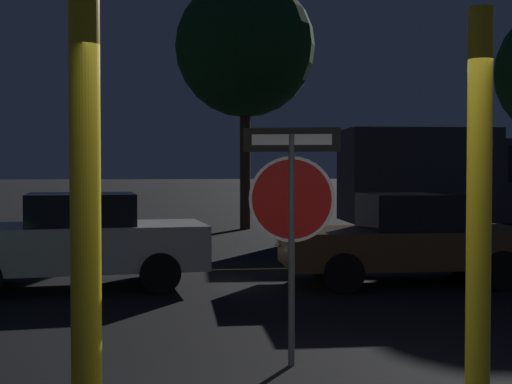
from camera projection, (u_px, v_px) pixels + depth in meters
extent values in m
cube|color=gold|center=(205.00, 270.00, 12.86)|extent=(37.81, 0.12, 0.01)
cylinder|color=#4C4C51|center=(292.00, 250.00, 6.56)|extent=(0.06, 0.06, 2.14)
cylinder|color=white|center=(292.00, 199.00, 6.55)|extent=(0.77, 0.20, 0.79)
cylinder|color=#B71414|center=(292.00, 199.00, 6.55)|extent=(0.72, 0.19, 0.74)
cube|color=black|center=(292.00, 140.00, 6.53)|extent=(0.88, 0.24, 0.22)
cube|color=white|center=(292.00, 140.00, 6.53)|extent=(0.72, 0.20, 0.10)
cylinder|color=yellow|center=(85.00, 196.00, 3.91)|extent=(0.17, 0.17, 3.34)
cylinder|color=yellow|center=(479.00, 235.00, 4.44)|extent=(0.15, 0.15, 2.82)
cube|color=silver|center=(73.00, 246.00, 10.93)|extent=(4.15, 2.11, 0.67)
cube|color=black|center=(81.00, 209.00, 10.94)|extent=(1.74, 1.63, 0.48)
cylinder|color=black|center=(160.00, 273.00, 10.43)|extent=(0.62, 0.26, 0.60)
cylinder|color=black|center=(150.00, 259.00, 12.04)|extent=(0.62, 0.26, 0.60)
cube|color=brown|center=(407.00, 247.00, 11.33)|extent=(3.95, 1.76, 0.57)
cube|color=black|center=(414.00, 211.00, 11.32)|extent=(1.60, 1.46, 0.56)
cylinder|color=black|center=(344.00, 273.00, 10.41)|extent=(0.61, 0.22, 0.60)
cylinder|color=black|center=(321.00, 260.00, 11.99)|extent=(0.61, 0.22, 0.60)
cylinder|color=black|center=(502.00, 271.00, 10.68)|extent=(0.61, 0.22, 0.60)
cylinder|color=black|center=(460.00, 258.00, 12.26)|extent=(0.61, 0.22, 0.60)
sphere|color=#F4EFCC|center=(288.00, 250.00, 10.59)|extent=(0.14, 0.14, 0.14)
sphere|color=#F4EFCC|center=(279.00, 243.00, 11.61)|extent=(0.14, 0.14, 0.14)
cube|color=#2D2D33|center=(417.00, 175.00, 19.61)|extent=(4.14, 2.51, 2.52)
cylinder|color=black|center=(510.00, 217.00, 21.02)|extent=(0.85, 0.32, 0.84)
cylinder|color=black|center=(381.00, 218.00, 20.69)|extent=(0.85, 0.32, 0.84)
cylinder|color=black|center=(403.00, 223.00, 18.49)|extent=(0.85, 0.32, 0.84)
cylinder|color=#422D1E|center=(245.00, 163.00, 21.67)|extent=(0.32, 0.32, 4.00)
sphere|color=#143819|center=(245.00, 47.00, 21.56)|extent=(4.22, 4.22, 4.22)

